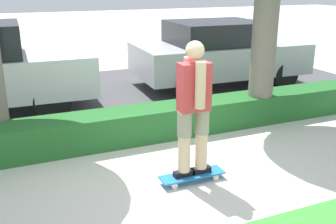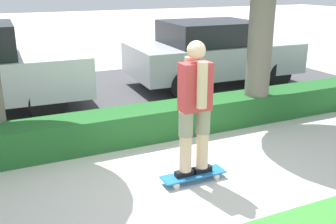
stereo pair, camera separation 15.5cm
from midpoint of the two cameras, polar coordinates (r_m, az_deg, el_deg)
ground_plane at (r=4.92m, az=1.46°, el=-10.44°), size 60.00×60.00×0.00m
street_asphalt at (r=8.61m, az=-11.05°, el=2.11°), size 12.73×5.00×0.01m
hedge_row at (r=6.16m, az=-5.14°, el=-1.84°), size 12.73×0.60×0.49m
skateboard at (r=4.96m, az=2.80°, el=-9.13°), size 0.83×0.24×0.10m
skater_person at (r=4.62m, az=2.97°, el=0.81°), size 0.49×0.42×1.65m
parked_car_middle at (r=9.40m, az=5.95°, el=8.62°), size 3.99×2.09×1.51m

